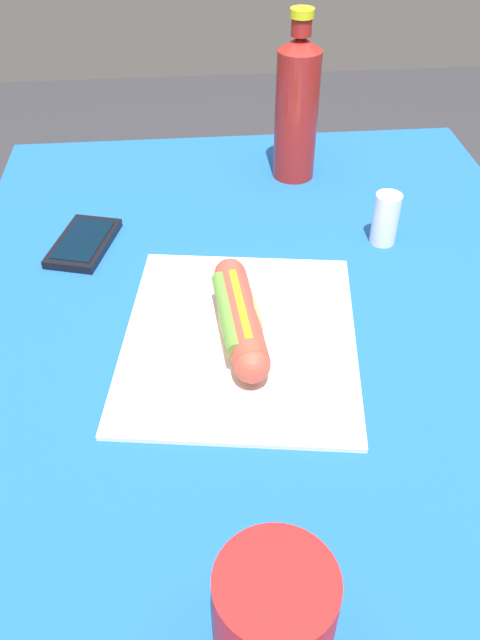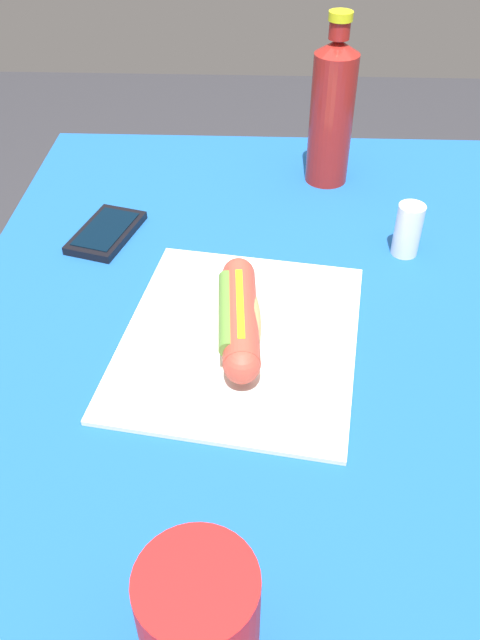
{
  "view_description": "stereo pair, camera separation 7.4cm",
  "coord_description": "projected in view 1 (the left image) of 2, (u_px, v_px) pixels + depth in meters",
  "views": [
    {
      "loc": [
        -0.59,
        0.09,
        1.29
      ],
      "look_at": [
        -0.03,
        0.04,
        0.81
      ],
      "focal_mm": 36.31,
      "sensor_mm": 36.0,
      "label": 1
    },
    {
      "loc": [
        -0.59,
        0.02,
        1.29
      ],
      "look_at": [
        -0.03,
        0.04,
        0.81
      ],
      "focal_mm": 36.31,
      "sensor_mm": 36.0,
      "label": 2
    }
  ],
  "objects": [
    {
      "name": "cell_phone",
      "position": [
        84.0,
        243.0,
        0.9
      ],
      "size": [
        0.14,
        0.1,
        0.01
      ],
      "color": "black",
      "rests_on": "dining_table"
    },
    {
      "name": "ground_plane",
      "position": [
        260.0,
        617.0,
        1.29
      ],
      "size": [
        6.0,
        6.0,
        0.0
      ],
      "primitive_type": "plane",
      "color": "#2D2D33",
      "rests_on": "ground"
    },
    {
      "name": "paper_wrapper",
      "position": [
        240.0,
        338.0,
        0.75
      ],
      "size": [
        0.35,
        0.31,
        0.01
      ],
      "primitive_type": "cube",
      "rotation": [
        0.0,
        0.0,
        -0.15
      ],
      "color": "silver",
      "rests_on": "dining_table"
    },
    {
      "name": "dining_table",
      "position": [
        270.0,
        409.0,
        0.89
      ],
      "size": [
        1.03,
        0.79,
        0.78
      ],
      "color": "brown",
      "rests_on": "ground"
    },
    {
      "name": "soda_bottle",
      "position": [
        297.0,
        107.0,
        0.99
      ],
      "size": [
        0.07,
        0.07,
        0.26
      ],
      "color": "maroon",
      "rests_on": "dining_table"
    },
    {
      "name": "drinking_cup",
      "position": [
        273.0,
        633.0,
        0.43
      ],
      "size": [
        0.08,
        0.08,
        0.14
      ],
      "primitive_type": "cylinder",
      "color": "red",
      "rests_on": "dining_table"
    },
    {
      "name": "hot_dog",
      "position": [
        239.0,
        317.0,
        0.73
      ],
      "size": [
        0.2,
        0.06,
        0.05
      ],
      "color": "tan",
      "rests_on": "paper_wrapper"
    },
    {
      "name": "salt_shaker",
      "position": [
        386.0,
        219.0,
        0.89
      ],
      "size": [
        0.04,
        0.04,
        0.07
      ],
      "primitive_type": "cylinder",
      "color": "silver",
      "rests_on": "dining_table"
    }
  ]
}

